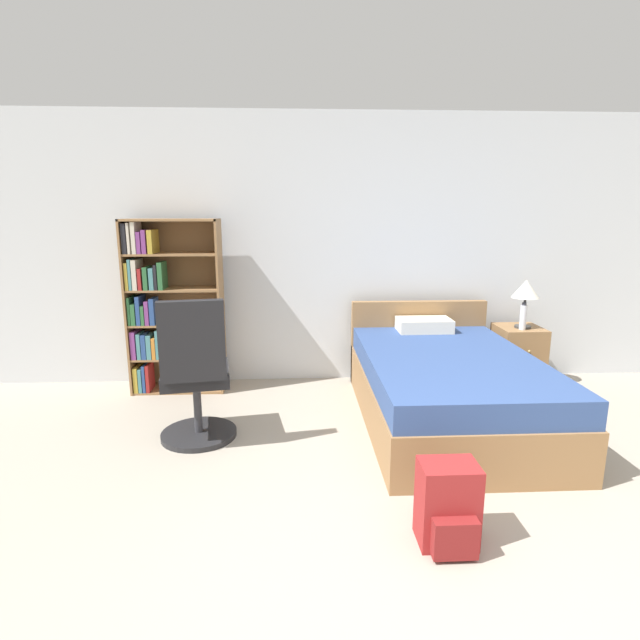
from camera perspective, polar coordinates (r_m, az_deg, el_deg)
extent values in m
plane|color=#A39989|center=(2.48, 16.44, -31.09)|extent=(14.00, 14.00, 0.00)
cube|color=silver|center=(4.97, 5.05, 7.90)|extent=(9.00, 0.06, 2.60)
cube|color=olive|center=(4.95, -20.89, 1.34)|extent=(0.02, 0.33, 1.61)
cube|color=olive|center=(4.75, -11.24, 1.50)|extent=(0.02, 0.33, 1.61)
cube|color=brown|center=(4.98, -15.76, 1.77)|extent=(0.86, 0.01, 1.61)
cube|color=olive|center=(5.04, -15.61, -7.51)|extent=(0.82, 0.31, 0.02)
cube|color=gold|center=(5.06, -20.02, -6.20)|extent=(0.04, 0.22, 0.24)
cube|color=teal|center=(5.05, -19.56, -6.25)|extent=(0.03, 0.23, 0.23)
cube|color=navy|center=(5.01, -19.26, -6.19)|extent=(0.03, 0.18, 0.26)
cube|color=maroon|center=(5.01, -18.85, -6.14)|extent=(0.03, 0.20, 0.26)
cube|color=olive|center=(4.94, -15.83, -3.98)|extent=(0.82, 0.31, 0.02)
cube|color=#7A387F|center=(4.97, -20.24, -2.51)|extent=(0.04, 0.24, 0.26)
cube|color=teal|center=(4.94, -19.77, -2.71)|extent=(0.03, 0.19, 0.24)
cube|color=navy|center=(4.92, -19.29, -2.77)|extent=(0.04, 0.18, 0.23)
cube|color=teal|center=(4.91, -18.75, -2.79)|extent=(0.04, 0.19, 0.22)
cube|color=orange|center=(4.94, -18.16, -2.82)|extent=(0.03, 0.25, 0.20)
cube|color=teal|center=(4.88, -17.86, -2.55)|extent=(0.04, 0.18, 0.27)
cube|color=#2D6638|center=(4.91, -17.16, -2.86)|extent=(0.04, 0.25, 0.20)
cube|color=olive|center=(4.86, -16.05, -0.33)|extent=(0.82, 0.31, 0.02)
cube|color=#2D6638|center=(4.91, -20.65, 1.11)|extent=(0.02, 0.24, 0.25)
cube|color=#2D6638|center=(4.91, -20.23, 0.78)|extent=(0.04, 0.25, 0.19)
cube|color=navy|center=(4.88, -19.78, 1.15)|extent=(0.04, 0.23, 0.26)
cube|color=#2D6638|center=(4.86, -19.37, 0.63)|extent=(0.03, 0.20, 0.18)
cube|color=#7A387F|center=(4.85, -18.95, 0.88)|extent=(0.04, 0.20, 0.22)
cube|color=navy|center=(4.83, -18.43, 1.01)|extent=(0.04, 0.19, 0.24)
cube|color=olive|center=(4.80, -16.28, 3.43)|extent=(0.82, 0.31, 0.02)
cube|color=gold|center=(4.85, -20.93, 4.76)|extent=(0.03, 0.22, 0.24)
cube|color=teal|center=(4.82, -20.66, 4.94)|extent=(0.02, 0.19, 0.28)
cube|color=beige|center=(4.84, -20.11, 4.96)|extent=(0.04, 0.25, 0.27)
cube|color=maroon|center=(4.82, -19.63, 4.51)|extent=(0.03, 0.22, 0.19)
cube|color=#2D6638|center=(4.79, -19.10, 4.58)|extent=(0.04, 0.20, 0.20)
cube|color=teal|center=(4.80, -18.42, 4.58)|extent=(0.04, 0.24, 0.19)
cube|color=black|center=(4.77, -18.06, 4.73)|extent=(0.02, 0.19, 0.22)
cube|color=#2D6638|center=(4.76, -17.57, 4.89)|extent=(0.04, 0.21, 0.25)
cube|color=olive|center=(4.77, -16.52, 7.26)|extent=(0.82, 0.31, 0.02)
cube|color=black|center=(4.82, -21.19, 8.69)|extent=(0.04, 0.21, 0.26)
cube|color=beige|center=(4.80, -20.76, 8.74)|extent=(0.02, 0.20, 0.27)
cube|color=beige|center=(4.80, -20.23, 8.83)|extent=(0.04, 0.22, 0.28)
cube|color=#7A387F|center=(4.80, -19.68, 8.35)|extent=(0.03, 0.25, 0.19)
cube|color=#7A387F|center=(4.77, -19.23, 8.47)|extent=(0.04, 0.21, 0.21)
cube|color=gold|center=(4.77, -18.54, 8.52)|extent=(0.04, 0.25, 0.21)
cube|color=olive|center=(4.75, -16.74, 10.90)|extent=(0.86, 0.33, 0.02)
cube|color=olive|center=(4.21, 14.30, -8.87)|extent=(1.33, 2.10, 0.38)
cube|color=#334C84|center=(4.11, 14.52, -5.17)|extent=(1.30, 2.06, 0.19)
cube|color=olive|center=(5.06, 11.11, -2.44)|extent=(1.33, 0.08, 0.82)
cube|color=silver|center=(4.81, 11.81, -0.55)|extent=(0.50, 0.30, 0.12)
cylinder|color=#232326|center=(4.01, -13.65, -12.53)|extent=(0.57, 0.57, 0.04)
cylinder|color=#333338|center=(3.92, -13.81, -9.58)|extent=(0.06, 0.06, 0.40)
cube|color=black|center=(3.84, -14.01, -6.08)|extent=(0.55, 0.55, 0.10)
cube|color=black|center=(3.48, -14.41, -2.37)|extent=(0.45, 0.15, 0.56)
cube|color=olive|center=(5.22, 21.63, -3.92)|extent=(0.41, 0.43, 0.59)
sphere|color=tan|center=(5.00, 22.79, -3.32)|extent=(0.02, 0.02, 0.02)
cylinder|color=#333333|center=(5.12, 22.15, -0.72)|extent=(0.15, 0.15, 0.02)
cylinder|color=#333333|center=(5.09, 22.28, 0.87)|extent=(0.02, 0.02, 0.27)
cone|color=silver|center=(5.06, 22.49, 3.32)|extent=(0.25, 0.25, 0.17)
cylinder|color=silver|center=(5.02, 22.20, 0.27)|extent=(0.06, 0.06, 0.23)
cylinder|color=#2D2D33|center=(5.00, 22.32, 1.71)|extent=(0.04, 0.04, 0.03)
cube|color=maroon|center=(2.80, 14.34, -19.62)|extent=(0.30, 0.22, 0.44)
cube|color=maroon|center=(2.74, 15.18, -22.97)|extent=(0.22, 0.08, 0.20)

